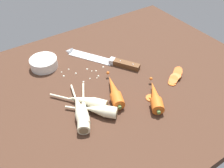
% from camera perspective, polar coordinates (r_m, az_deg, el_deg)
% --- Properties ---
extents(ground_plane, '(1.20, 0.90, 0.04)m').
position_cam_1_polar(ground_plane, '(0.99, -0.64, -0.90)').
color(ground_plane, '#42281C').
extents(chefs_knife, '(0.21, 0.31, 0.04)m').
position_cam_1_polar(chefs_knife, '(1.10, -2.78, 5.65)').
color(chefs_knife, silver).
rests_on(chefs_knife, ground_plane).
extents(whole_carrot, '(0.09, 0.19, 0.04)m').
position_cam_1_polar(whole_carrot, '(0.91, 0.52, -1.69)').
color(whole_carrot, '#D6601E').
rests_on(whole_carrot, ground_plane).
extents(whole_carrot_second, '(0.11, 0.16, 0.04)m').
position_cam_1_polar(whole_carrot_second, '(0.91, 9.57, -2.84)').
color(whole_carrot_second, '#D6601E').
rests_on(whole_carrot_second, ground_plane).
extents(parsnip_front, '(0.13, 0.21, 0.04)m').
position_cam_1_polar(parsnip_front, '(0.85, -6.33, -6.38)').
color(parsnip_front, beige).
rests_on(parsnip_front, ground_plane).
extents(parsnip_mid_left, '(0.15, 0.18, 0.04)m').
position_cam_1_polar(parsnip_mid_left, '(0.88, -5.48, -3.91)').
color(parsnip_mid_left, beige).
rests_on(parsnip_mid_left, ground_plane).
extents(parsnip_mid_right, '(0.08, 0.21, 0.04)m').
position_cam_1_polar(parsnip_mid_right, '(0.86, -7.19, -5.74)').
color(parsnip_mid_right, beige).
rests_on(parsnip_mid_right, ground_plane).
extents(parsnip_back, '(0.14, 0.14, 0.04)m').
position_cam_1_polar(parsnip_back, '(0.85, -2.77, -5.87)').
color(parsnip_back, beige).
rests_on(parsnip_back, ground_plane).
extents(carrot_slice_stack, '(0.09, 0.06, 0.04)m').
position_cam_1_polar(carrot_slice_stack, '(1.02, 13.90, 1.62)').
color(carrot_slice_stack, '#D6601E').
rests_on(carrot_slice_stack, ground_plane).
extents(carrot_slice_stray_near, '(0.04, 0.04, 0.01)m').
position_cam_1_polar(carrot_slice_stray_near, '(0.93, 8.66, -3.00)').
color(carrot_slice_stray_near, '#D6601E').
rests_on(carrot_slice_stray_near, ground_plane).
extents(prep_bowl, '(0.11, 0.11, 0.04)m').
position_cam_1_polar(prep_bowl, '(1.08, -14.91, 4.58)').
color(prep_bowl, white).
rests_on(prep_bowl, ground_plane).
extents(mince_crumbs, '(0.17, 0.12, 0.01)m').
position_cam_1_polar(mince_crumbs, '(1.04, -5.75, 2.87)').
color(mince_crumbs, silver).
rests_on(mince_crumbs, ground_plane).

